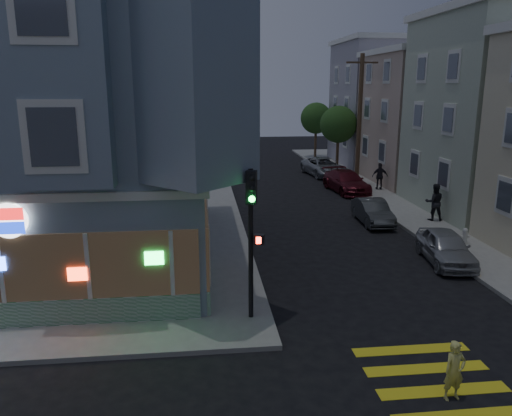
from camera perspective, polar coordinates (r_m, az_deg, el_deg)
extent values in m
plane|color=black|center=(12.36, -10.19, -21.11)|extent=(120.00, 120.00, 0.00)
cube|color=gray|center=(40.41, 26.87, 2.41)|extent=(24.00, 42.00, 0.15)
cube|color=slate|center=(22.27, -24.82, 9.02)|extent=(14.00, 14.00, 11.00)
cube|color=silver|center=(22.43, -24.39, 4.83)|extent=(14.30, 14.30, 0.25)
cylinder|color=white|center=(15.40, -26.40, -1.29)|extent=(1.00, 0.12, 1.00)
cube|color=#B99D8F|center=(39.80, 21.75, 9.43)|extent=(12.00, 8.60, 9.00)
cube|color=gray|center=(47.90, 16.76, 11.30)|extent=(12.00, 8.60, 10.50)
cylinder|color=#4C3826|center=(35.95, 11.73, 9.74)|extent=(0.30, 0.30, 9.00)
cube|color=#4C3826|center=(35.91, 12.05, 15.96)|extent=(2.20, 0.12, 0.12)
cylinder|color=#4C3826|center=(42.01, 9.28, 6.42)|extent=(0.24, 0.24, 3.20)
sphere|color=#1C4619|center=(41.79, 9.40, 9.41)|extent=(3.00, 3.00, 3.00)
cylinder|color=#4C3826|center=(49.71, 6.81, 7.63)|extent=(0.24, 0.24, 3.20)
sphere|color=#1C4619|center=(49.52, 6.88, 10.16)|extent=(3.00, 3.00, 3.00)
imported|color=#CECE69|center=(12.77, 21.74, -16.89)|extent=(0.56, 0.41, 1.43)
imported|color=black|center=(27.62, 19.71, 0.64)|extent=(1.06, 0.90, 1.94)
imported|color=#242129|center=(34.91, 13.97, 3.55)|extent=(1.10, 0.58, 1.80)
imported|color=#A4A8AC|center=(21.65, 20.85, -4.20)|extent=(2.11, 4.12, 1.34)
imported|color=#3B3E40|center=(26.72, 13.19, -0.42)|extent=(1.43, 3.84, 1.25)
imported|color=#55131E|center=(34.31, 10.29, 2.99)|extent=(2.55, 5.12, 1.43)
imported|color=#989DA2|center=(40.28, 7.76, 4.69)|extent=(3.08, 5.48, 1.45)
cylinder|color=black|center=(14.77, -0.60, -4.29)|extent=(0.15, 0.15, 4.58)
cube|color=black|center=(14.12, -0.54, 2.36)|extent=(0.36, 0.33, 0.96)
sphere|color=black|center=(13.92, -0.48, 3.46)|extent=(0.18, 0.18, 0.18)
sphere|color=black|center=(13.98, -0.48, 2.25)|extent=(0.18, 0.18, 0.18)
sphere|color=#19F23F|center=(14.04, -0.47, 1.04)|extent=(0.18, 0.18, 0.18)
cube|color=black|center=(14.57, 0.36, -3.60)|extent=(0.33, 0.26, 0.29)
cube|color=#FF2614|center=(14.48, 0.41, -3.72)|extent=(0.20, 0.02, 0.20)
cylinder|color=silver|center=(24.22, 22.74, -3.12)|extent=(0.22, 0.22, 0.54)
sphere|color=silver|center=(24.14, 22.81, -2.41)|extent=(0.23, 0.23, 0.23)
cylinder|color=silver|center=(24.21, 22.75, -3.02)|extent=(0.40, 0.11, 0.11)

